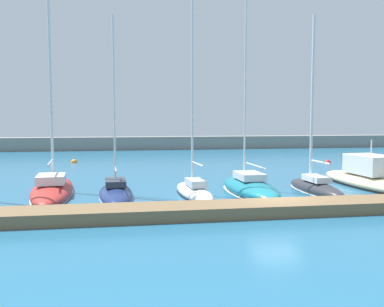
# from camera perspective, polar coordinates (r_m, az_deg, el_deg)

# --- Properties ---
(ground_plane) EXTENTS (120.00, 120.00, 0.00)m
(ground_plane) POSITION_cam_1_polar(r_m,az_deg,el_deg) (22.20, 11.47, -7.26)
(ground_plane) COLOR #236084
(dock_pier) EXTENTS (40.40, 2.21, 0.58)m
(dock_pier) POSITION_cam_1_polar(r_m,az_deg,el_deg) (20.93, 12.77, -7.21)
(dock_pier) COLOR brown
(dock_pier) RESTS_ON ground_plane
(breakwater_seawall) EXTENTS (108.00, 2.30, 1.89)m
(breakwater_seawall) POSITION_cam_1_polar(r_m,az_deg,el_deg) (62.12, -2.09, 1.47)
(breakwater_seawall) COLOR gray
(breakwater_seawall) RESTS_ON ground_plane
(sailboat_red_second) EXTENTS (3.19, 9.94, 18.95)m
(sailboat_red_second) POSITION_cam_1_polar(r_m,az_deg,el_deg) (26.95, -18.55, -4.38)
(sailboat_red_second) COLOR #B72D28
(sailboat_red_second) RESTS_ON ground_plane
(sailboat_navy_third) EXTENTS (2.29, 6.72, 10.99)m
(sailboat_navy_third) POSITION_cam_1_polar(r_m,az_deg,el_deg) (25.13, -10.40, -5.34)
(sailboat_navy_third) COLOR navy
(sailboat_navy_third) RESTS_ON ground_plane
(sailboat_white_fourth) EXTENTS (2.16, 6.28, 12.33)m
(sailboat_white_fourth) POSITION_cam_1_polar(r_m,az_deg,el_deg) (24.78, 0.29, -5.04)
(sailboat_white_fourth) COLOR white
(sailboat_white_fourth) RESTS_ON ground_plane
(sailboat_teal_fifth) EXTENTS (2.85, 7.68, 14.46)m
(sailboat_teal_fifth) POSITION_cam_1_polar(r_m,az_deg,el_deg) (26.07, 7.88, -4.54)
(sailboat_teal_fifth) COLOR #19707F
(sailboat_teal_fifth) RESTS_ON ground_plane
(sailboat_charcoal_sixth) EXTENTS (1.84, 6.29, 11.25)m
(sailboat_charcoal_sixth) POSITION_cam_1_polar(r_m,az_deg,el_deg) (27.13, 16.52, -4.27)
(sailboat_charcoal_sixth) COLOR #2D2D33
(sailboat_charcoal_sixth) RESTS_ON ground_plane
(motorboat_sand_seventh) EXTENTS (3.70, 10.26, 3.47)m
(motorboat_sand_seventh) POSITION_cam_1_polar(r_m,az_deg,el_deg) (30.91, 23.12, -3.15)
(motorboat_sand_seventh) COLOR beige
(motorboat_sand_seventh) RESTS_ON ground_plane
(mooring_buoy_red) EXTENTS (0.63, 0.63, 0.63)m
(mooring_buoy_red) POSITION_cam_1_polar(r_m,az_deg,el_deg) (45.36, 18.06, -1.22)
(mooring_buoy_red) COLOR red
(mooring_buoy_red) RESTS_ON ground_plane
(mooring_buoy_orange) EXTENTS (0.69, 0.69, 0.69)m
(mooring_buoy_orange) POSITION_cam_1_polar(r_m,az_deg,el_deg) (45.17, -15.83, -1.19)
(mooring_buoy_orange) COLOR orange
(mooring_buoy_orange) RESTS_ON ground_plane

